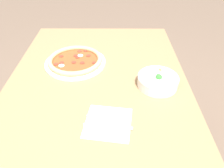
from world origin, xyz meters
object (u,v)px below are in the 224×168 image
object	(u,v)px
fork	(108,117)
knife	(106,126)
bowl	(158,80)
pizza	(75,61)

from	to	relation	value
fork	knife	bearing A→B (deg)	-92.24
bowl	fork	world-z (taller)	bowl
pizza	bowl	distance (m)	0.47
bowl	knife	size ratio (longest dim) A/B	1.01
pizza	fork	bearing A→B (deg)	24.52
fork	knife	size ratio (longest dim) A/B	0.92
pizza	bowl	bearing A→B (deg)	65.24
fork	knife	xyz separation A→B (m)	(0.05, -0.01, -0.00)
knife	pizza	bearing A→B (deg)	116.78
pizza	fork	size ratio (longest dim) A/B	1.88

